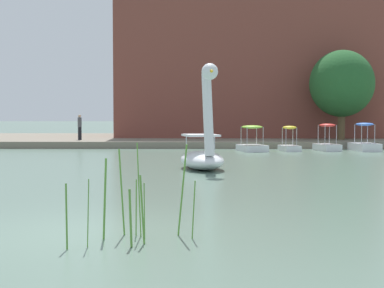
# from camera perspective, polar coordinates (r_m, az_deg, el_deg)

# --- Properties ---
(ground_plane) EXTENTS (610.44, 610.44, 0.00)m
(ground_plane) POSITION_cam_1_polar(r_m,az_deg,el_deg) (9.65, -11.09, -9.06)
(ground_plane) COLOR #567060
(shore_bank_far) EXTENTS (129.24, 19.21, 0.44)m
(shore_bank_far) POSITION_cam_1_polar(r_m,az_deg,el_deg) (44.01, -1.73, 0.49)
(shore_bank_far) COLOR slate
(shore_bank_far) RESTS_ON ground_plane
(swan_boat) EXTENTS (2.18, 3.62, 3.91)m
(swan_boat) POSITION_cam_1_polar(r_m,az_deg,el_deg) (20.56, 1.14, -0.74)
(swan_boat) COLOR white
(swan_boat) RESTS_ON ground_plane
(pedal_boat_lime) EXTENTS (1.81, 2.37, 1.53)m
(pedal_boat_lime) POSITION_cam_1_polar(r_m,az_deg,el_deg) (32.12, 6.32, 0.11)
(pedal_boat_lime) COLOR white
(pedal_boat_lime) RESTS_ON ground_plane
(pedal_boat_yellow) EXTENTS (1.18, 1.89, 1.50)m
(pedal_boat_yellow) POSITION_cam_1_polar(r_m,az_deg,el_deg) (32.65, 10.20, 0.02)
(pedal_boat_yellow) COLOR white
(pedal_boat_yellow) RESTS_ON ground_plane
(pedal_boat_red) EXTENTS (1.43, 2.04, 1.63)m
(pedal_boat_red) POSITION_cam_1_polar(r_m,az_deg,el_deg) (33.34, 14.02, 0.14)
(pedal_boat_red) COLOR white
(pedal_boat_red) RESTS_ON ground_plane
(pedal_boat_blue) EXTENTS (1.42, 2.42, 1.69)m
(pedal_boat_blue) POSITION_cam_1_polar(r_m,az_deg,el_deg) (33.83, 17.68, 0.09)
(pedal_boat_blue) COLOR white
(pedal_boat_blue) RESTS_ON ground_plane
(tree_broadleaf_behind_dock) EXTENTS (6.03, 6.47, 6.26)m
(tree_broadleaf_behind_dock) POSITION_cam_1_polar(r_m,az_deg,el_deg) (39.52, 15.48, 6.12)
(tree_broadleaf_behind_dock) COLOR brown
(tree_broadleaf_behind_dock) RESTS_ON shore_bank_far
(person_on_path) EXTENTS (0.29, 0.29, 1.75)m
(person_on_path) POSITION_cam_1_polar(r_m,az_deg,el_deg) (38.25, -11.73, 1.79)
(person_on_path) COLOR black
(person_on_path) RESTS_ON shore_bank_far
(apartment_block) EXTENTS (20.68, 12.97, 10.52)m
(apartment_block) POSITION_cam_1_polar(r_m,az_deg,el_deg) (46.85, 5.55, 7.33)
(apartment_block) COLOR brown
(apartment_block) RESTS_ON shore_bank_far
(reed_clump_foreground) EXTENTS (1.97, 1.09, 1.56)m
(reed_clump_foreground) POSITION_cam_1_polar(r_m,az_deg,el_deg) (8.79, -6.39, -6.16)
(reed_clump_foreground) COLOR #568E38
(reed_clump_foreground) RESTS_ON ground_plane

